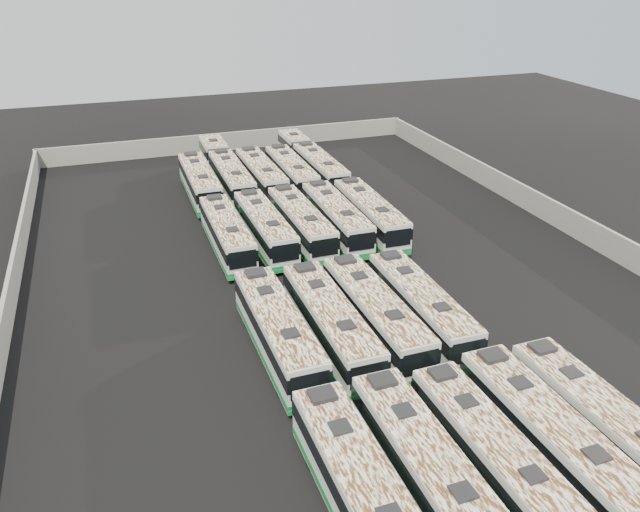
{
  "coord_description": "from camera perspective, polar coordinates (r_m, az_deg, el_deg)",
  "views": [
    {
      "loc": [
        -14.54,
        -38.45,
        22.16
      ],
      "look_at": [
        -0.7,
        1.18,
        1.6
      ],
      "focal_mm": 35.0,
      "sensor_mm": 36.0,
      "label": 1
    }
  ],
  "objects": [
    {
      "name": "bus_back_far_left",
      "position": [
        62.88,
        -10.94,
        6.62
      ],
      "size": [
        2.52,
        11.8,
        3.32
      ],
      "rotation": [
        0.0,
        0.0,
        -0.0
      ],
      "color": "beige",
      "rests_on": "ground"
    },
    {
      "name": "bus_midback_center",
      "position": [
        52.33,
        -1.75,
        3.04
      ],
      "size": [
        2.6,
        11.68,
        3.28
      ],
      "rotation": [
        0.0,
        0.0,
        0.01
      ],
      "color": "beige",
      "rests_on": "ground"
    },
    {
      "name": "bus_back_right",
      "position": [
        64.61,
        -2.63,
        7.59
      ],
      "size": [
        2.54,
        11.7,
        3.29
      ],
      "rotation": [
        0.0,
        0.0,
        -0.01
      ],
      "color": "beige",
      "rests_on": "ground"
    },
    {
      "name": "perimeter_wall",
      "position": [
        46.19,
        1.31,
        -1.04
      ],
      "size": [
        45.2,
        73.2,
        2.2
      ],
      "color": "gray",
      "rests_on": "ground"
    },
    {
      "name": "bus_midback_far_left",
      "position": [
        50.98,
        -8.51,
        2.04
      ],
      "size": [
        2.45,
        11.35,
        3.19
      ],
      "rotation": [
        0.0,
        0.0,
        0.0
      ],
      "color": "beige",
      "rests_on": "ground"
    },
    {
      "name": "bus_back_left",
      "position": [
        66.37,
        -8.64,
        7.83
      ],
      "size": [
        2.52,
        18.2,
        3.3
      ],
      "rotation": [
        0.0,
        0.0,
        -0.0
      ],
      "color": "beige",
      "rests_on": "ground"
    },
    {
      "name": "bus_midback_left",
      "position": [
        51.63,
        -5.07,
        2.58
      ],
      "size": [
        2.65,
        11.52,
        3.23
      ],
      "rotation": [
        0.0,
        0.0,
        0.02
      ],
      "color": "beige",
      "rests_on": "ground"
    },
    {
      "name": "bus_midback_far_right",
      "position": [
        54.16,
        4.58,
        3.81
      ],
      "size": [
        2.71,
        11.81,
        3.31
      ],
      "rotation": [
        0.0,
        0.0,
        -0.02
      ],
      "color": "beige",
      "rests_on": "ground"
    },
    {
      "name": "bus_midfront_center",
      "position": [
        39.34,
        5.04,
        -5.33
      ],
      "size": [
        2.69,
        11.92,
        3.35
      ],
      "rotation": [
        0.0,
        0.0,
        0.01
      ],
      "color": "beige",
      "rests_on": "ground"
    },
    {
      "name": "bus_midfront_far_left",
      "position": [
        37.64,
        -3.88,
        -6.89
      ],
      "size": [
        2.67,
        11.9,
        3.34
      ],
      "rotation": [
        0.0,
        0.0,
        0.01
      ],
      "color": "beige",
      "rests_on": "ground"
    },
    {
      "name": "bus_back_far_right",
      "position": [
        68.58,
        -0.83,
        8.69
      ],
      "size": [
        2.45,
        17.8,
        3.23
      ],
      "rotation": [
        0.0,
        0.0,
        -0.0
      ],
      "color": "beige",
      "rests_on": "ground"
    },
    {
      "name": "bus_front_far_right",
      "position": [
        33.91,
        24.39,
        -13.92
      ],
      "size": [
        2.71,
        11.49,
        3.22
      ],
      "rotation": [
        0.0,
        0.0,
        0.03
      ],
      "color": "beige",
      "rests_on": "ground"
    },
    {
      "name": "bus_front_far_left",
      "position": [
        28.07,
        3.88,
        -20.8
      ],
      "size": [
        2.64,
        11.76,
        3.31
      ],
      "rotation": [
        0.0,
        0.0,
        0.01
      ],
      "color": "beige",
      "rests_on": "ground"
    },
    {
      "name": "bus_midfront_left",
      "position": [
        38.27,
        0.95,
        -6.22
      ],
      "size": [
        2.56,
        11.84,
        3.33
      ],
      "rotation": [
        0.0,
        0.0,
        0.0
      ],
      "color": "beige",
      "rests_on": "ground"
    },
    {
      "name": "bus_back_center",
      "position": [
        64.02,
        -5.4,
        7.32
      ],
      "size": [
        2.64,
        11.73,
        3.29
      ],
      "rotation": [
        0.0,
        0.0,
        0.01
      ],
      "color": "beige",
      "rests_on": "ground"
    },
    {
      "name": "ground",
      "position": [
        46.7,
        1.29,
        -2.24
      ],
      "size": [
        140.0,
        140.0,
        0.0
      ],
      "primitive_type": "plane",
      "color": "black",
      "rests_on": "ground"
    },
    {
      "name": "bus_midfront_right",
      "position": [
        40.6,
        9.21,
        -4.61
      ],
      "size": [
        2.52,
        11.54,
        3.25
      ],
      "rotation": [
        0.0,
        0.0,
        -0.01
      ],
      "color": "beige",
      "rests_on": "ground"
    },
    {
      "name": "bus_midback_right",
      "position": [
        53.33,
        1.49,
        3.51
      ],
      "size": [
        2.6,
        11.73,
        3.3
      ],
      "rotation": [
        0.0,
        0.0,
        -0.01
      ],
      "color": "beige",
      "rests_on": "ground"
    },
    {
      "name": "bus_front_right",
      "position": [
        32.07,
        20.32,
        -15.52
      ],
      "size": [
        2.75,
        11.9,
        3.34
      ],
      "rotation": [
        0.0,
        0.0,
        0.02
      ],
      "color": "beige",
      "rests_on": "ground"
    },
    {
      "name": "bus_front_left",
      "position": [
        29.17,
        9.89,
        -18.96
      ],
      "size": [
        2.61,
        11.77,
        3.31
      ],
      "rotation": [
        0.0,
        0.0,
        0.01
      ],
      "color": "beige",
      "rests_on": "ground"
    },
    {
      "name": "bus_front_center",
      "position": [
        30.49,
        15.58,
        -17.42
      ],
      "size": [
        2.65,
        11.38,
        3.19
      ],
      "rotation": [
        0.0,
        0.0,
        0.02
      ],
      "color": "beige",
      "rests_on": "ground"
    }
  ]
}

